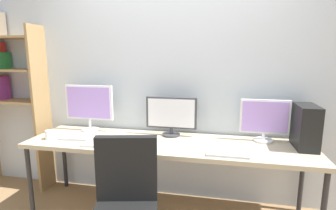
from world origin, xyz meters
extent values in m
cube|color=silver|center=(0.00, 1.02, 1.30)|extent=(5.10, 0.10, 2.60)
cube|color=tan|center=(0.00, 0.60, 0.72)|extent=(2.70, 0.68, 0.04)
cylinder|color=#262628|center=(-1.30, 0.31, 0.35)|extent=(0.04, 0.04, 0.70)
cylinder|color=#262628|center=(-1.30, 0.89, 0.35)|extent=(0.04, 0.04, 0.70)
cylinder|color=#262628|center=(1.30, 0.89, 0.35)|extent=(0.04, 0.04, 0.70)
cube|color=#9E7A4C|center=(-1.50, 0.83, 0.94)|extent=(0.03, 0.28, 1.87)
cube|color=#9E7A4C|center=(-1.90, 0.83, 1.03)|extent=(0.76, 0.28, 0.02)
cube|color=#9E7A4C|center=(-1.90, 0.83, 1.39)|extent=(0.76, 0.28, 0.02)
cube|color=#9E7A4C|center=(-1.90, 0.83, 1.74)|extent=(0.76, 0.28, 0.02)
cube|color=#8C338C|center=(-1.99, 0.82, 1.18)|extent=(0.04, 0.22, 0.27)
cube|color=#287F3D|center=(-1.95, 0.83, 1.49)|extent=(0.04, 0.22, 0.19)
cube|color=black|center=(-0.16, -0.06, 0.75)|extent=(0.44, 0.16, 0.48)
cylinder|color=silver|center=(-0.90, 0.81, 0.75)|extent=(0.18, 0.18, 0.02)
cylinder|color=silver|center=(-0.90, 0.81, 0.81)|extent=(0.03, 0.03, 0.11)
cube|color=silver|center=(-0.90, 0.81, 1.05)|extent=(0.53, 0.03, 0.37)
cube|color=#B28CE5|center=(-0.90, 0.80, 1.05)|extent=(0.49, 0.01, 0.33)
cylinder|color=#38383D|center=(0.00, 0.81, 0.75)|extent=(0.18, 0.18, 0.02)
cylinder|color=#38383D|center=(0.00, 0.81, 0.79)|extent=(0.03, 0.03, 0.06)
cube|color=#38383D|center=(0.00, 0.81, 0.98)|extent=(0.52, 0.03, 0.32)
cube|color=white|center=(0.00, 0.80, 0.98)|extent=(0.48, 0.01, 0.29)
cylinder|color=silver|center=(0.90, 0.81, 0.75)|extent=(0.18, 0.18, 0.02)
cylinder|color=silver|center=(0.90, 0.81, 0.79)|extent=(0.03, 0.03, 0.06)
cube|color=silver|center=(0.90, 0.81, 0.98)|extent=(0.45, 0.03, 0.32)
cube|color=#B28CE5|center=(0.90, 0.80, 0.98)|extent=(0.42, 0.01, 0.29)
cube|color=black|center=(1.23, 0.70, 0.93)|extent=(0.17, 0.34, 0.39)
cube|color=silver|center=(-0.56, 0.37, 0.75)|extent=(0.37, 0.13, 0.02)
cube|color=silver|center=(0.56, 0.37, 0.75)|extent=(0.34, 0.13, 0.02)
ellipsoid|color=silver|center=(-0.27, 0.44, 0.76)|extent=(0.06, 0.10, 0.03)
cube|color=silver|center=(-0.89, 0.55, 0.75)|extent=(0.33, 0.24, 0.02)
cylinder|color=white|center=(-1.15, 0.45, 0.79)|extent=(0.08, 0.08, 0.09)
torus|color=white|center=(-1.11, 0.45, 0.79)|extent=(0.06, 0.01, 0.06)
camera|label=1|loc=(0.49, -1.75, 1.56)|focal=28.21mm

